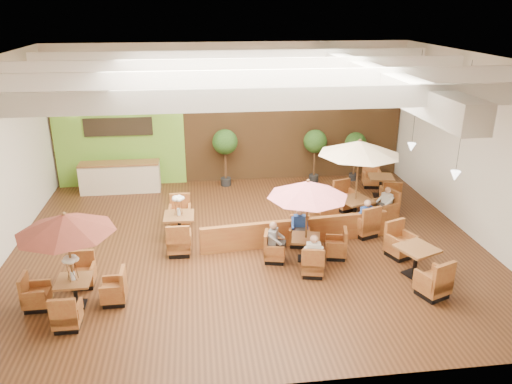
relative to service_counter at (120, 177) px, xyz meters
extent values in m
plane|color=#381E0F|center=(4.40, -5.10, -0.58)|extent=(14.00, 14.00, 0.00)
cube|color=silver|center=(4.40, 0.90, 2.17)|extent=(14.00, 0.04, 5.50)
cube|color=silver|center=(4.40, -11.10, 2.17)|extent=(14.00, 0.04, 5.50)
cube|color=silver|center=(11.40, -5.10, 2.17)|extent=(0.04, 12.00, 5.50)
cube|color=white|center=(4.40, -5.10, 4.92)|extent=(14.00, 12.00, 0.04)
cube|color=brown|center=(4.40, 0.84, 1.02)|extent=(13.90, 0.10, 3.20)
cube|color=#1E3819|center=(4.40, 0.83, 2.47)|extent=(13.90, 0.12, 0.35)
cube|color=#6EAA31|center=(0.00, 0.78, 1.02)|extent=(5.00, 0.08, 3.20)
cube|color=black|center=(0.00, 0.70, 1.82)|extent=(2.60, 0.08, 0.70)
cube|color=white|center=(7.90, -5.10, 4.37)|extent=(0.60, 11.00, 0.60)
cube|color=white|center=(4.40, -9.10, 4.57)|extent=(13.60, 0.12, 0.45)
cube|color=white|center=(4.40, -6.40, 4.57)|extent=(13.60, 0.12, 0.45)
cube|color=white|center=(4.40, -3.80, 4.57)|extent=(13.60, 0.12, 0.45)
cube|color=white|center=(4.40, -1.10, 4.57)|extent=(13.60, 0.12, 0.45)
cylinder|color=black|center=(10.20, -6.10, 3.32)|extent=(0.01, 0.01, 3.20)
cone|color=white|center=(10.20, -6.10, 1.72)|extent=(0.28, 0.28, 0.28)
cylinder|color=black|center=(10.20, -3.10, 3.32)|extent=(0.01, 0.01, 3.20)
cone|color=white|center=(10.20, -3.10, 1.72)|extent=(0.28, 0.28, 0.28)
sphere|color=#FFEAC6|center=(-1.60, 0.60, 2.47)|extent=(0.14, 0.14, 0.14)
sphere|color=#FFEAC6|center=(0.40, 0.60, 2.47)|extent=(0.14, 0.14, 0.14)
sphere|color=#FFEAC6|center=(2.40, 0.60, 2.47)|extent=(0.14, 0.14, 0.14)
sphere|color=#FFEAC6|center=(4.40, 0.60, 2.47)|extent=(0.14, 0.14, 0.14)
sphere|color=#FFEAC6|center=(6.40, 0.60, 2.47)|extent=(0.14, 0.14, 0.14)
sphere|color=#FFEAC6|center=(8.40, 0.60, 2.47)|extent=(0.14, 0.14, 0.14)
sphere|color=#FFEAC6|center=(10.40, 0.60, 2.47)|extent=(0.14, 0.14, 0.14)
cube|color=beige|center=(0.00, 0.00, -0.03)|extent=(3.00, 0.70, 1.10)
cube|color=brown|center=(0.00, 0.00, 0.57)|extent=(3.00, 0.75, 0.06)
cube|color=brown|center=(5.85, -5.25, -0.18)|extent=(5.82, 0.79, 0.81)
cube|color=brown|center=(-0.09, -7.84, 0.10)|extent=(0.82, 0.82, 0.06)
cylinder|color=black|center=(-0.09, -7.84, -0.23)|extent=(0.10, 0.10, 0.63)
cube|color=black|center=(-0.09, -7.84, -0.56)|extent=(0.43, 0.43, 0.04)
cube|color=brown|center=(-0.09, -8.74, -0.30)|extent=(0.60, 0.60, 0.30)
cube|color=brown|center=(-0.10, -8.98, -0.01)|extent=(0.59, 0.10, 0.67)
cube|color=brown|center=(-0.37, -8.74, -0.11)|extent=(0.08, 0.52, 0.27)
cube|color=brown|center=(0.18, -8.73, -0.11)|extent=(0.08, 0.52, 0.27)
cube|color=black|center=(-0.09, -8.74, -0.52)|extent=(0.53, 0.53, 0.13)
cube|color=brown|center=(-0.09, -6.93, -0.30)|extent=(0.60, 0.60, 0.30)
cube|color=brown|center=(-0.09, -6.69, -0.01)|extent=(0.59, 0.10, 0.67)
cube|color=brown|center=(0.18, -6.93, -0.11)|extent=(0.08, 0.52, 0.27)
cube|color=brown|center=(-0.37, -6.94, -0.11)|extent=(0.08, 0.52, 0.27)
cube|color=black|center=(-0.09, -6.93, -0.52)|extent=(0.53, 0.53, 0.13)
cube|color=brown|center=(-1.00, -7.84, -0.30)|extent=(0.60, 0.60, 0.30)
cube|color=brown|center=(-0.75, -7.84, -0.01)|extent=(0.10, 0.59, 0.67)
cube|color=brown|center=(-1.00, -7.56, -0.11)|extent=(0.52, 0.08, 0.27)
cube|color=brown|center=(-0.99, -8.11, -0.11)|extent=(0.52, 0.08, 0.27)
cube|color=black|center=(-1.00, -7.84, -0.52)|extent=(0.53, 0.53, 0.13)
cube|color=brown|center=(0.81, -7.84, -0.30)|extent=(0.60, 0.60, 0.30)
cube|color=brown|center=(0.56, -7.83, -0.01)|extent=(0.10, 0.59, 0.67)
cube|color=brown|center=(0.81, -8.11, -0.11)|extent=(0.52, 0.08, 0.27)
cube|color=brown|center=(0.81, -7.56, -0.11)|extent=(0.52, 0.08, 0.27)
cube|color=black|center=(0.81, -7.84, -0.52)|extent=(0.53, 0.53, 0.13)
cylinder|color=brown|center=(-0.09, -7.84, 0.60)|extent=(0.06, 0.06, 2.38)
cone|color=#5E261B|center=(-0.09, -7.84, 1.61)|extent=(2.28, 2.28, 0.45)
sphere|color=brown|center=(-0.09, -7.84, 1.84)|extent=(0.10, 0.10, 0.10)
cylinder|color=silver|center=(-0.09, -7.84, 0.24)|extent=(0.10, 0.10, 0.22)
cube|color=brown|center=(5.92, -6.25, 0.09)|extent=(0.95, 0.95, 0.06)
cylinder|color=black|center=(5.92, -6.25, -0.24)|extent=(0.09, 0.09, 0.62)
cube|color=black|center=(5.92, -6.25, -0.56)|extent=(0.50, 0.50, 0.04)
cube|color=brown|center=(5.92, -7.14, -0.30)|extent=(0.69, 0.69, 0.30)
cube|color=brown|center=(5.97, -7.38, -0.02)|extent=(0.59, 0.22, 0.66)
cube|color=brown|center=(5.65, -7.08, -0.11)|extent=(0.19, 0.52, 0.26)
cube|color=brown|center=(6.18, -7.20, -0.11)|extent=(0.19, 0.52, 0.26)
cube|color=black|center=(5.92, -7.14, -0.52)|extent=(0.62, 0.62, 0.13)
cube|color=brown|center=(5.92, -5.36, -0.30)|extent=(0.69, 0.69, 0.30)
cube|color=brown|center=(5.86, -5.12, -0.02)|extent=(0.59, 0.22, 0.66)
cube|color=brown|center=(6.18, -5.42, -0.11)|extent=(0.19, 0.52, 0.26)
cube|color=brown|center=(5.65, -5.30, -0.11)|extent=(0.19, 0.52, 0.26)
cube|color=black|center=(5.92, -5.36, -0.52)|extent=(0.62, 0.62, 0.13)
cube|color=brown|center=(5.03, -6.25, -0.30)|extent=(0.69, 0.69, 0.30)
cube|color=brown|center=(5.26, -6.19, -0.02)|extent=(0.22, 0.59, 0.66)
cube|color=brown|center=(5.09, -5.98, -0.11)|extent=(0.52, 0.19, 0.26)
cube|color=brown|center=(4.97, -6.51, -0.11)|extent=(0.52, 0.19, 0.26)
cube|color=black|center=(5.03, -6.25, -0.52)|extent=(0.62, 0.62, 0.13)
cube|color=brown|center=(6.81, -6.25, -0.30)|extent=(0.69, 0.69, 0.30)
cube|color=brown|center=(6.57, -6.30, -0.02)|extent=(0.22, 0.59, 0.66)
cube|color=brown|center=(6.75, -6.51, -0.11)|extent=(0.52, 0.19, 0.26)
cube|color=brown|center=(6.87, -5.98, -0.11)|extent=(0.52, 0.19, 0.26)
cube|color=black|center=(6.81, -6.25, -0.52)|extent=(0.62, 0.62, 0.13)
cylinder|color=brown|center=(5.92, -6.25, 0.59)|extent=(0.06, 0.06, 2.34)
cone|color=#C9616C|center=(5.92, -6.25, 1.58)|extent=(2.25, 2.25, 0.45)
sphere|color=brown|center=(5.92, -6.25, 1.81)|extent=(0.10, 0.10, 0.10)
cube|color=brown|center=(8.10, -3.90, 0.21)|extent=(1.20, 1.20, 0.07)
cylinder|color=black|center=(8.10, -3.90, -0.17)|extent=(0.11, 0.11, 0.73)
cube|color=black|center=(8.10, -3.90, -0.56)|extent=(0.64, 0.64, 0.04)
cube|color=brown|center=(8.10, -4.96, -0.25)|extent=(0.88, 0.88, 0.35)
cube|color=brown|center=(8.00, -5.23, 0.08)|extent=(0.68, 0.33, 0.77)
cube|color=brown|center=(7.79, -5.06, -0.03)|extent=(0.29, 0.60, 0.31)
cube|color=brown|center=(8.40, -4.85, -0.03)|extent=(0.29, 0.60, 0.31)
cube|color=black|center=(8.10, -4.96, -0.51)|extent=(0.78, 0.78, 0.15)
cube|color=brown|center=(8.10, -2.85, -0.25)|extent=(0.88, 0.88, 0.35)
cube|color=brown|center=(8.19, -2.58, 0.08)|extent=(0.68, 0.33, 0.77)
cube|color=brown|center=(8.40, -2.75, -0.03)|extent=(0.29, 0.60, 0.31)
cube|color=brown|center=(7.79, -2.96, -0.03)|extent=(0.29, 0.60, 0.31)
cube|color=black|center=(8.10, -2.85, -0.51)|extent=(0.78, 0.78, 0.15)
cube|color=brown|center=(7.04, -3.90, -0.25)|extent=(0.88, 0.88, 0.35)
cube|color=brown|center=(7.32, -4.00, 0.08)|extent=(0.33, 0.68, 0.77)
cube|color=brown|center=(6.94, -3.60, -0.03)|extent=(0.60, 0.29, 0.31)
cube|color=brown|center=(7.15, -4.21, -0.03)|extent=(0.60, 0.29, 0.31)
cube|color=black|center=(7.04, -3.90, -0.51)|extent=(0.78, 0.78, 0.15)
cube|color=brown|center=(9.15, -3.90, -0.25)|extent=(0.88, 0.88, 0.35)
cube|color=brown|center=(8.88, -3.81, 0.08)|extent=(0.33, 0.68, 0.77)
cube|color=brown|center=(9.25, -4.21, -0.03)|extent=(0.60, 0.29, 0.31)
cube|color=brown|center=(9.04, -3.60, -0.03)|extent=(0.60, 0.29, 0.31)
cube|color=black|center=(9.15, -3.90, -0.51)|extent=(0.78, 0.78, 0.15)
cylinder|color=brown|center=(8.10, -3.90, 0.80)|extent=(0.06, 0.06, 2.77)
cone|color=beige|center=(8.10, -3.90, 2.00)|extent=(2.66, 2.66, 0.45)
sphere|color=brown|center=(8.10, -3.90, 2.23)|extent=(0.10, 0.10, 0.10)
cube|color=brown|center=(2.34, -4.47, 0.19)|extent=(0.93, 0.93, 0.06)
cylinder|color=black|center=(2.34, -4.47, -0.19)|extent=(0.11, 0.11, 0.71)
cube|color=black|center=(2.34, -4.47, -0.56)|extent=(0.49, 0.49, 0.04)
cube|color=brown|center=(2.34, -5.49, -0.26)|extent=(0.68, 0.68, 0.34)
cube|color=brown|center=(2.34, -5.77, 0.06)|extent=(0.67, 0.12, 0.75)
cube|color=brown|center=(2.03, -5.48, -0.05)|extent=(0.10, 0.59, 0.30)
cube|color=brown|center=(2.65, -5.50, -0.05)|extent=(0.10, 0.59, 0.30)
cube|color=black|center=(2.34, -5.49, -0.51)|extent=(0.60, 0.60, 0.15)
cube|color=brown|center=(2.34, -3.45, -0.26)|extent=(0.68, 0.68, 0.34)
cube|color=brown|center=(2.33, -3.17, 0.06)|extent=(0.67, 0.12, 0.75)
cube|color=brown|center=(2.65, -3.45, -0.05)|extent=(0.10, 0.59, 0.30)
cube|color=brown|center=(2.03, -3.44, -0.05)|extent=(0.10, 0.59, 0.30)
cube|color=black|center=(2.34, -3.45, -0.51)|extent=(0.60, 0.60, 0.15)
cylinder|color=silver|center=(2.34, -4.47, 0.33)|extent=(0.10, 0.10, 0.22)
cube|color=brown|center=(8.65, -7.46, 0.21)|extent=(1.22, 1.22, 0.07)
cylinder|color=black|center=(8.65, -7.46, -0.18)|extent=(0.11, 0.11, 0.73)
cube|color=black|center=(8.65, -7.46, -0.56)|extent=(0.64, 0.64, 0.04)
cube|color=brown|center=(8.65, -8.51, -0.25)|extent=(0.89, 0.89, 0.35)
cube|color=brown|center=(8.55, -8.77, 0.08)|extent=(0.67, 0.36, 0.77)
cube|color=brown|center=(8.36, -8.62, -0.03)|extent=(0.31, 0.59, 0.31)
cube|color=brown|center=(8.95, -8.39, -0.03)|extent=(0.31, 0.59, 0.31)
cube|color=black|center=(8.65, -8.51, -0.51)|extent=(0.79, 0.79, 0.15)
cube|color=brown|center=(8.65, -6.42, -0.25)|extent=(0.89, 0.89, 0.35)
cube|color=brown|center=(8.76, -6.15, 0.08)|extent=(0.67, 0.36, 0.77)
cube|color=brown|center=(8.95, -6.30, -0.03)|extent=(0.31, 0.59, 0.31)
cube|color=brown|center=(8.36, -6.54, -0.03)|extent=(0.31, 0.59, 0.31)
cube|color=black|center=(8.65, -6.42, -0.51)|extent=(0.79, 0.79, 0.15)
cube|color=brown|center=(9.80, -1.69, 0.17)|extent=(1.05, 1.05, 0.06)
cylinder|color=black|center=(9.80, -1.69, -0.19)|extent=(0.11, 0.11, 0.69)
cube|color=black|center=(9.80, -1.69, -0.56)|extent=(0.56, 0.56, 0.04)
cube|color=brown|center=(9.80, -2.69, -0.27)|extent=(0.76, 0.76, 0.34)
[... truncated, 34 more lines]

